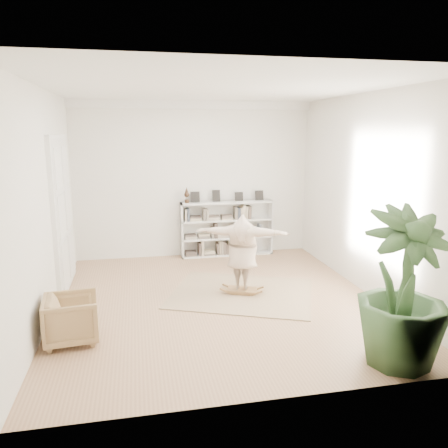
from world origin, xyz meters
name	(u,v)px	position (x,y,z in m)	size (l,w,h in m)	color
floor	(218,300)	(0.00, 0.00, 0.00)	(6.00, 6.00, 0.00)	#996F4F
room_shell	(193,105)	(0.00, 2.94, 3.51)	(6.00, 6.00, 6.00)	silver
doors	(63,214)	(-2.70, 1.30, 1.40)	(0.09, 1.78, 2.92)	white
bookshelf	(227,229)	(0.74, 2.82, 0.64)	(2.20, 0.35, 1.64)	silver
armchair	(72,319)	(-2.30, -1.11, 0.34)	(0.72, 0.74, 0.67)	tan
rug	(242,293)	(0.49, 0.22, 0.01)	(2.50, 2.00, 0.02)	tan
rocker_board	(242,290)	(0.49, 0.22, 0.07)	(0.62, 0.50, 0.11)	#91603A
person	(242,250)	(0.49, 0.22, 0.83)	(1.70, 0.46, 1.38)	#C6AB94
houseplant	(403,288)	(1.86, -2.55, 1.01)	(1.13, 1.13, 2.02)	#2E4B25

